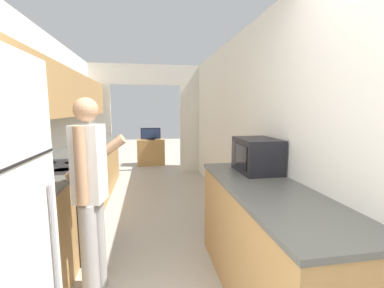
% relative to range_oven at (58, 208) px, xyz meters
% --- Properties ---
extents(wall_left, '(0.38, 7.72, 2.50)m').
position_rel_range_oven_xyz_m(wall_left, '(-0.26, 0.37, 0.98)').
color(wall_left, silver).
rests_on(wall_left, ground_plane).
extents(wall_right, '(0.06, 7.72, 2.50)m').
position_rel_range_oven_xyz_m(wall_right, '(2.20, -0.05, 0.78)').
color(wall_right, silver).
rests_on(wall_right, ground_plane).
extents(wall_far_with_doorway, '(2.88, 0.06, 2.50)m').
position_rel_range_oven_xyz_m(wall_far_with_doorway, '(0.93, 3.24, 0.97)').
color(wall_far_with_doorway, silver).
rests_on(wall_far_with_doorway, ground_plane).
extents(counter_left, '(0.62, 4.28, 0.92)m').
position_rel_range_oven_xyz_m(counter_left, '(-0.01, 1.16, -0.00)').
color(counter_left, '#B2844C').
rests_on(counter_left, ground_plane).
extents(counter_right, '(0.62, 1.81, 0.92)m').
position_rel_range_oven_xyz_m(counter_right, '(1.87, -1.05, -0.01)').
color(counter_right, '#B2844C').
rests_on(counter_right, ground_plane).
extents(range_oven, '(0.66, 0.78, 1.06)m').
position_rel_range_oven_xyz_m(range_oven, '(0.00, 0.00, 0.00)').
color(range_oven, black).
rests_on(range_oven, ground_plane).
extents(person, '(0.52, 0.41, 1.60)m').
position_rel_range_oven_xyz_m(person, '(0.51, -0.77, 0.39)').
color(person, '#9E9E9E').
rests_on(person, ground_plane).
extents(microwave, '(0.35, 0.47, 0.32)m').
position_rel_range_oven_xyz_m(microwave, '(1.97, -0.57, 0.62)').
color(microwave, black).
rests_on(microwave, counter_right).
extents(tv_cabinet, '(0.72, 0.42, 0.69)m').
position_rel_range_oven_xyz_m(tv_cabinet, '(1.03, 4.10, -0.12)').
color(tv_cabinet, '#B2844C').
rests_on(tv_cabinet, ground_plane).
extents(television, '(0.52, 0.16, 0.31)m').
position_rel_range_oven_xyz_m(television, '(1.03, 4.06, 0.37)').
color(television, black).
rests_on(television, tv_cabinet).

